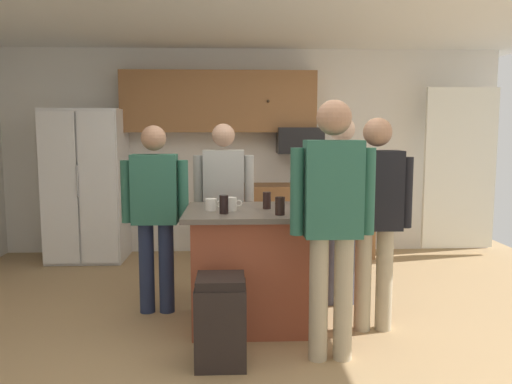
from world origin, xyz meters
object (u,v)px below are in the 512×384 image
at_px(person_guest_by_door, 332,212).
at_px(person_guest_right, 155,207).
at_px(mug_blue_stoneware, 232,204).
at_px(tumbler_amber, 280,206).
at_px(person_host_foreground, 224,198).
at_px(person_elder_center, 341,197).
at_px(glass_stout_tall, 224,204).
at_px(glass_pilsner, 303,204).
at_px(refrigerator, 87,185).
at_px(microwave_over_range, 300,140).
at_px(glass_short_whisky, 267,200).
at_px(trash_bin, 221,321).
at_px(mug_ceramic_white, 212,205).
at_px(kitchen_island, 258,266).
at_px(person_guest_left, 375,210).

distance_m(person_guest_by_door, person_guest_right, 1.67).
xyz_separation_m(mug_blue_stoneware, tumbler_amber, (0.36, -0.22, 0.01)).
bearing_deg(person_host_foreground, person_guest_right, -71.50).
bearing_deg(tumbler_amber, person_guest_by_door, -52.75).
bearing_deg(person_guest_by_door, person_elder_center, -48.65).
distance_m(person_host_foreground, glass_stout_tall, 0.97).
relative_size(person_guest_by_door, glass_pilsner, 10.82).
xyz_separation_m(refrigerator, person_guest_right, (1.10, -1.91, 0.01)).
xyz_separation_m(microwave_over_range, glass_pilsner, (-0.31, -2.63, -0.42)).
bearing_deg(refrigerator, glass_short_whisky, -46.98).
height_order(person_host_foreground, glass_short_whisky, person_host_foreground).
height_order(microwave_over_range, trash_bin, microwave_over_range).
distance_m(person_guest_by_door, trash_bin, 1.05).
bearing_deg(person_host_foreground, tumbler_amber, 2.34).
bearing_deg(glass_stout_tall, person_elder_center, 32.32).
xyz_separation_m(person_elder_center, trash_bin, (-1.05, -1.19, -0.68)).
height_order(microwave_over_range, tumbler_amber, microwave_over_range).
relative_size(glass_pilsner, glass_short_whisky, 1.20).
distance_m(glass_pilsner, mug_ceramic_white, 0.74).
xyz_separation_m(refrigerator, glass_short_whisky, (2.04, -2.19, 0.10)).
xyz_separation_m(kitchen_island, person_host_foreground, (-0.28, 0.77, 0.46)).
height_order(glass_pilsner, mug_ceramic_white, glass_pilsner).
bearing_deg(mug_blue_stoneware, glass_pilsner, -23.89).
distance_m(person_guest_right, mug_blue_stoneware, 0.75).
distance_m(person_guest_right, trash_bin, 1.34).
height_order(microwave_over_range, glass_pilsner, microwave_over_range).
bearing_deg(person_elder_center, tumbler_amber, 19.52).
xyz_separation_m(person_host_foreground, person_guest_right, (-0.58, -0.47, -0.01)).
height_order(person_guest_right, glass_pilsner, person_guest_right).
bearing_deg(microwave_over_range, person_guest_left, -83.82).
height_order(person_guest_by_door, person_elder_center, person_guest_by_door).
relative_size(tumbler_amber, trash_bin, 0.22).
distance_m(glass_short_whisky, mug_ceramic_white, 0.45).
height_order(tumbler_amber, glass_stout_tall, glass_stout_tall).
xyz_separation_m(mug_ceramic_white, glass_stout_tall, (0.10, -0.16, 0.02)).
height_order(microwave_over_range, person_guest_left, person_guest_left).
distance_m(mug_blue_stoneware, trash_bin, 0.97).
bearing_deg(person_guest_by_door, person_host_foreground, -6.73).
bearing_deg(refrigerator, glass_pilsner, -47.64).
bearing_deg(person_host_foreground, mug_blue_stoneware, -15.05).
xyz_separation_m(person_guest_right, mug_ceramic_white, (0.50, -0.34, 0.06)).
bearing_deg(mug_blue_stoneware, microwave_over_range, 70.64).
bearing_deg(tumbler_amber, glass_stout_tall, 169.46).
bearing_deg(mug_ceramic_white, refrigerator, 125.35).
bearing_deg(trash_bin, person_guest_left, 25.06).
relative_size(glass_pilsner, trash_bin, 0.27).
xyz_separation_m(person_elder_center, glass_pilsner, (-0.45, -0.75, 0.05)).
distance_m(kitchen_island, glass_pilsner, 0.70).
relative_size(person_guest_right, glass_short_whisky, 11.80).
distance_m(refrigerator, trash_bin, 3.45).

